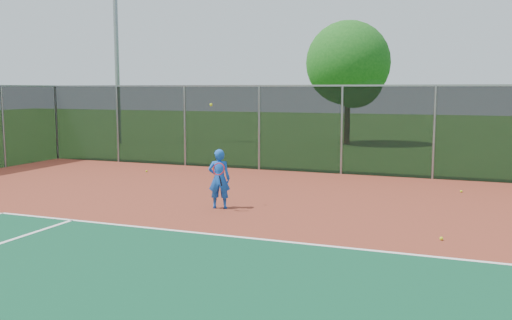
{
  "coord_description": "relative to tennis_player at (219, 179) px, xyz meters",
  "views": [
    {
      "loc": [
        1.25,
        -7.03,
        2.92
      ],
      "look_at": [
        -3.41,
        5.0,
        1.3
      ],
      "focal_mm": 40.0,
      "sensor_mm": 36.0,
      "label": 1
    }
  ],
  "objects": [
    {
      "name": "fence_back",
      "position": [
        4.51,
        6.62,
        0.81
      ],
      "size": [
        30.0,
        0.06,
        3.03
      ],
      "color": "black",
      "rests_on": "court_apron"
    },
    {
      "name": "court_apron",
      "position": [
        4.51,
        -3.38,
        -0.74
      ],
      "size": [
        30.0,
        20.0,
        0.02
      ],
      "primitive_type": "cube",
      "color": "maroon",
      "rests_on": "ground"
    },
    {
      "name": "practice_ball_3",
      "position": [
        -4.92,
        4.58,
        -0.7
      ],
      "size": [
        0.07,
        0.07,
        0.07
      ],
      "primitive_type": "sphere",
      "color": "#C0DA19",
      "rests_on": "court_apron"
    },
    {
      "name": "tennis_player",
      "position": [
        0.0,
        0.0,
        0.0
      ],
      "size": [
        0.61,
        0.66,
        2.55
      ],
      "color": "blue",
      "rests_on": "court_apron"
    },
    {
      "name": "floodlight_nw",
      "position": [
        -12.07,
        13.32,
        6.49
      ],
      "size": [
        0.9,
        0.4,
        12.91
      ],
      "color": "gray",
      "rests_on": "ground"
    },
    {
      "name": "practice_ball_1",
      "position": [
        5.45,
        4.36,
        -0.7
      ],
      "size": [
        0.07,
        0.07,
        0.07
      ],
      "primitive_type": "sphere",
      "color": "#C0DA19",
      "rests_on": "court_apron"
    },
    {
      "name": "tree_back_left",
      "position": [
        -0.49,
        17.2,
        3.28
      ],
      "size": [
        4.38,
        4.38,
        6.43
      ],
      "color": "#362513",
      "rests_on": "ground"
    },
    {
      "name": "ground",
      "position": [
        4.51,
        -5.38,
        -0.75
      ],
      "size": [
        120.0,
        120.0,
        0.0
      ],
      "primitive_type": "plane",
      "color": "#265618",
      "rests_on": "ground"
    },
    {
      "name": "practice_ball_4",
      "position": [
        5.23,
        -1.16,
        -0.7
      ],
      "size": [
        0.07,
        0.07,
        0.07
      ],
      "primitive_type": "sphere",
      "color": "#C0DA19",
      "rests_on": "court_apron"
    }
  ]
}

